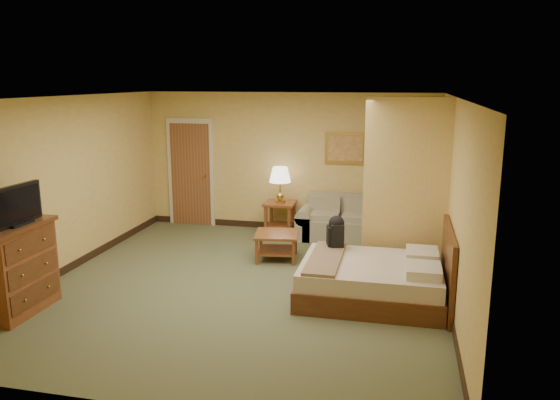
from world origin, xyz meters
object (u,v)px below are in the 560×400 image
(loveseat, at_px, (341,225))
(bed, at_px, (376,279))
(coffee_table, at_px, (277,240))
(dresser, at_px, (16,268))

(loveseat, distance_m, bed, 2.78)
(coffee_table, xyz_separation_m, bed, (1.64, -1.32, -0.03))
(coffee_table, bearing_deg, dresser, -134.57)
(dresser, relative_size, bed, 0.59)
(dresser, xyz_separation_m, bed, (4.30, 1.38, -0.29))
(dresser, bearing_deg, loveseat, 48.84)
(loveseat, xyz_separation_m, dresser, (-3.54, -4.05, 0.31))
(loveseat, xyz_separation_m, bed, (0.76, -2.67, 0.02))
(coffee_table, relative_size, dresser, 0.68)
(bed, bearing_deg, loveseat, 105.91)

